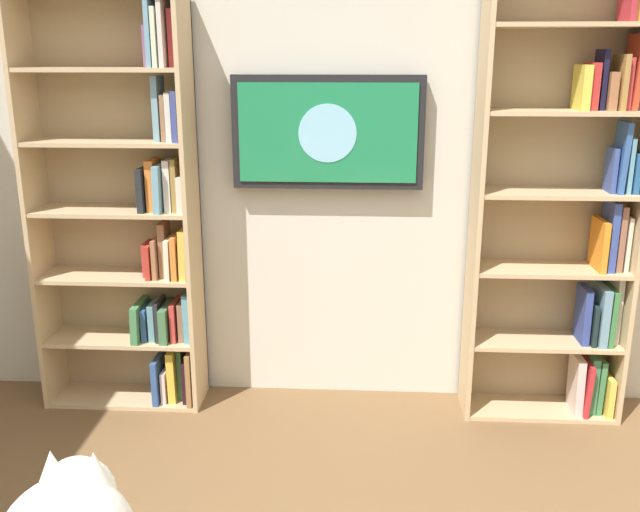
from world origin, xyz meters
name	(u,v)px	position (x,y,z in m)	size (l,w,h in m)	color
wall_back	(332,138)	(0.00, -2.23, 1.35)	(4.52, 0.06, 2.70)	beige
bookshelf_left	(573,198)	(-1.14, -2.06, 1.09)	(0.75, 0.28, 2.25)	tan
bookshelf_right	(135,221)	(0.96, -2.06, 0.96)	(0.80, 0.28, 2.02)	tan
wall_mounted_tv	(328,133)	(0.02, -2.15, 1.39)	(0.92, 0.07, 0.54)	black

